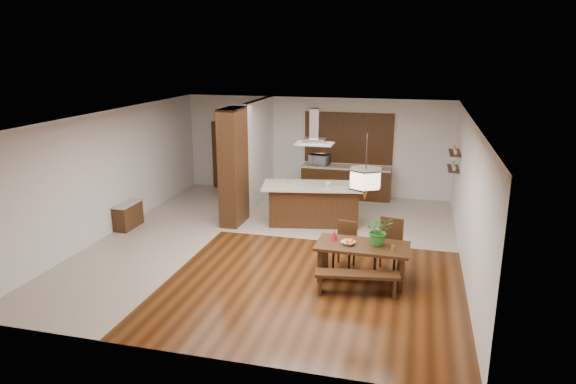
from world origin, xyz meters
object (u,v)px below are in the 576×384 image
(range_hood, at_px, (315,127))
(microwave, at_px, (319,160))
(fruit_bowl, at_px, (348,243))
(dining_chair_right, at_px, (388,247))
(foliage_plant, at_px, (379,230))
(kitchen_island, at_px, (314,204))
(dining_table, at_px, (362,254))
(island_cup, at_px, (328,184))
(hallway_console, at_px, (128,215))
(dining_bench, at_px, (357,284))
(pendant_lantern, at_px, (366,165))
(dining_chair_left, at_px, (344,245))

(range_hood, height_order, microwave, range_hood)
(fruit_bowl, bearing_deg, dining_chair_right, 38.74)
(foliage_plant, bearing_deg, dining_chair_right, 69.83)
(dining_chair_right, relative_size, kitchen_island, 0.40)
(dining_table, relative_size, island_cup, 13.05)
(microwave, bearing_deg, hallway_console, -120.73)
(range_hood, height_order, island_cup, range_hood)
(dining_bench, distance_m, pendant_lantern, 2.13)
(dining_chair_left, bearing_deg, pendant_lantern, -42.45)
(pendant_lantern, relative_size, island_cup, 9.79)
(dining_table, distance_m, range_hood, 3.88)
(island_cup, bearing_deg, microwave, 105.40)
(foliage_plant, distance_m, microwave, 5.93)
(dining_chair_left, bearing_deg, kitchen_island, 124.16)
(pendant_lantern, bearing_deg, dining_chair_left, 128.05)
(fruit_bowl, bearing_deg, dining_table, 11.14)
(hallway_console, xyz_separation_m, dining_chair_left, (5.49, -1.04, 0.15))
(dining_chair_left, xyz_separation_m, dining_chair_right, (0.86, -0.02, 0.07))
(dining_table, relative_size, foliage_plant, 3.10)
(pendant_lantern, xyz_separation_m, kitchen_island, (-1.54, 2.98, -1.72))
(hallway_console, xyz_separation_m, dining_bench, (5.89, -2.21, -0.11))
(dining_table, height_order, pendant_lantern, pendant_lantern)
(dining_bench, xyz_separation_m, kitchen_island, (-1.53, 3.61, 0.32))
(dining_bench, bearing_deg, range_hood, 112.96)
(kitchen_island, bearing_deg, dining_chair_right, -61.53)
(pendant_lantern, bearing_deg, foliage_plant, 15.13)
(foliage_plant, bearing_deg, dining_chair_left, 146.66)
(dining_bench, bearing_deg, dining_table, 88.76)
(pendant_lantern, xyz_separation_m, fruit_bowl, (-0.27, -0.05, -1.49))
(dining_chair_right, relative_size, microwave, 1.87)
(dining_table, xyz_separation_m, dining_bench, (-0.01, -0.62, -0.32))
(hallway_console, bearing_deg, island_cup, 15.72)
(dining_chair_right, distance_m, range_hood, 3.71)
(range_hood, xyz_separation_m, island_cup, (0.36, -0.08, -1.38))
(dining_table, bearing_deg, microwave, 108.96)
(dining_bench, distance_m, fruit_bowl, 0.83)
(dining_bench, bearing_deg, dining_chair_right, 68.21)
(pendant_lantern, xyz_separation_m, microwave, (-1.92, 5.58, -1.14))
(microwave, bearing_deg, kitchen_island, -67.58)
(dining_bench, height_order, range_hood, range_hood)
(dining_bench, height_order, dining_chair_right, dining_chair_right)
(dining_chair_left, height_order, dining_chair_right, dining_chair_right)
(foliage_plant, relative_size, fruit_bowl, 2.24)
(dining_chair_right, distance_m, foliage_plant, 0.67)
(range_hood, bearing_deg, foliage_plant, -57.93)
(hallway_console, distance_m, dining_chair_left, 5.59)
(foliage_plant, bearing_deg, island_cup, 117.29)
(dining_table, xyz_separation_m, range_hood, (-1.54, 2.99, 1.94))
(fruit_bowl, relative_size, range_hood, 0.28)
(dining_chair_right, relative_size, foliage_plant, 1.87)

